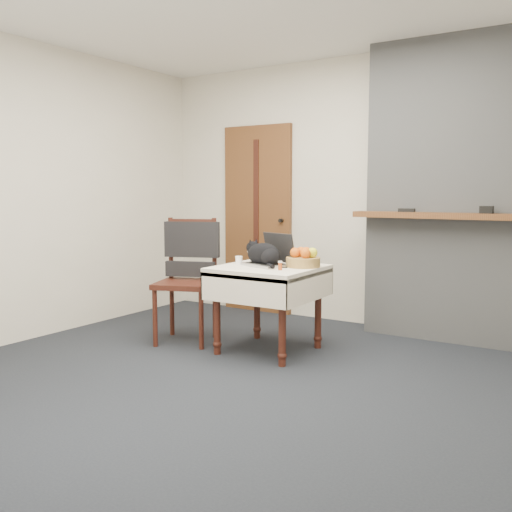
{
  "coord_description": "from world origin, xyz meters",
  "views": [
    {
      "loc": [
        2.09,
        -3.24,
        1.3
      ],
      "look_at": [
        -0.36,
        0.61,
        0.78
      ],
      "focal_mm": 40.0,
      "sensor_mm": 36.0,
      "label": 1
    }
  ],
  "objects_px": {
    "cream_jar": "(239,260)",
    "chair": "(189,262)",
    "side_table": "(269,280)",
    "fruit_basket": "(303,259)",
    "door": "(257,220)",
    "pill_bottle": "(280,265)",
    "cat": "(264,255)",
    "laptop": "(271,258)"
  },
  "relations": [
    {
      "from": "cream_jar",
      "to": "chair",
      "type": "bearing_deg",
      "value": -177.52
    },
    {
      "from": "side_table",
      "to": "fruit_basket",
      "type": "bearing_deg",
      "value": 25.88
    },
    {
      "from": "door",
      "to": "side_table",
      "type": "xyz_separation_m",
      "value": [
        0.93,
        -1.31,
        -0.41
      ]
    },
    {
      "from": "side_table",
      "to": "chair",
      "type": "relative_size",
      "value": 0.73
    },
    {
      "from": "chair",
      "to": "pill_bottle",
      "type": "bearing_deg",
      "value": -26.99
    },
    {
      "from": "cat",
      "to": "chair",
      "type": "height_order",
      "value": "chair"
    },
    {
      "from": "cat",
      "to": "fruit_basket",
      "type": "height_order",
      "value": "cat"
    },
    {
      "from": "laptop",
      "to": "cream_jar",
      "type": "height_order",
      "value": "laptop"
    },
    {
      "from": "laptop",
      "to": "door",
      "type": "bearing_deg",
      "value": 145.62
    },
    {
      "from": "pill_bottle",
      "to": "fruit_basket",
      "type": "relative_size",
      "value": 0.26
    },
    {
      "from": "cream_jar",
      "to": "pill_bottle",
      "type": "distance_m",
      "value": 0.49
    },
    {
      "from": "side_table",
      "to": "pill_bottle",
      "type": "height_order",
      "value": "pill_bottle"
    },
    {
      "from": "side_table",
      "to": "laptop",
      "type": "xyz_separation_m",
      "value": [
        -0.01,
        0.06,
        0.18
      ]
    },
    {
      "from": "cat",
      "to": "cream_jar",
      "type": "bearing_deg",
      "value": -156.58
    },
    {
      "from": "cat",
      "to": "fruit_basket",
      "type": "xyz_separation_m",
      "value": [
        0.3,
        0.11,
        -0.03
      ]
    },
    {
      "from": "cream_jar",
      "to": "fruit_basket",
      "type": "xyz_separation_m",
      "value": [
        0.53,
        0.13,
        0.03
      ]
    },
    {
      "from": "chair",
      "to": "door",
      "type": "bearing_deg",
      "value": 75.54
    },
    {
      "from": "laptop",
      "to": "pill_bottle",
      "type": "xyz_separation_m",
      "value": [
        0.2,
        -0.2,
        -0.03
      ]
    },
    {
      "from": "door",
      "to": "cat",
      "type": "relative_size",
      "value": 5.02
    },
    {
      "from": "pill_bottle",
      "to": "chair",
      "type": "height_order",
      "value": "chair"
    },
    {
      "from": "cat",
      "to": "cream_jar",
      "type": "height_order",
      "value": "cat"
    },
    {
      "from": "cat",
      "to": "laptop",
      "type": "bearing_deg",
      "value": 72.49
    },
    {
      "from": "cat",
      "to": "chair",
      "type": "bearing_deg",
      "value": -157.65
    },
    {
      "from": "cat",
      "to": "chair",
      "type": "xyz_separation_m",
      "value": [
        -0.75,
        -0.04,
        -0.11
      ]
    },
    {
      "from": "door",
      "to": "pill_bottle",
      "type": "bearing_deg",
      "value": -52.39
    },
    {
      "from": "door",
      "to": "laptop",
      "type": "relative_size",
      "value": 4.63
    },
    {
      "from": "laptop",
      "to": "chair",
      "type": "relative_size",
      "value": 0.4
    },
    {
      "from": "pill_bottle",
      "to": "fruit_basket",
      "type": "bearing_deg",
      "value": 77.43
    },
    {
      "from": "pill_bottle",
      "to": "chair",
      "type": "xyz_separation_m",
      "value": [
        -0.99,
        0.11,
        -0.05
      ]
    },
    {
      "from": "side_table",
      "to": "fruit_basket",
      "type": "distance_m",
      "value": 0.33
    },
    {
      "from": "side_table",
      "to": "laptop",
      "type": "bearing_deg",
      "value": 99.96
    },
    {
      "from": "side_table",
      "to": "cream_jar",
      "type": "distance_m",
      "value": 0.32
    },
    {
      "from": "laptop",
      "to": "cat",
      "type": "xyz_separation_m",
      "value": [
        -0.04,
        -0.05,
        0.03
      ]
    },
    {
      "from": "side_table",
      "to": "cream_jar",
      "type": "relative_size",
      "value": 11.66
    },
    {
      "from": "door",
      "to": "laptop",
      "type": "bearing_deg",
      "value": -53.69
    },
    {
      "from": "side_table",
      "to": "laptop",
      "type": "distance_m",
      "value": 0.19
    },
    {
      "from": "door",
      "to": "cream_jar",
      "type": "bearing_deg",
      "value": -63.82
    },
    {
      "from": "laptop",
      "to": "fruit_basket",
      "type": "height_order",
      "value": "laptop"
    },
    {
      "from": "pill_bottle",
      "to": "fruit_basket",
      "type": "xyz_separation_m",
      "value": [
        0.06,
        0.27,
        0.03
      ]
    },
    {
      "from": "door",
      "to": "cream_jar",
      "type": "xyz_separation_m",
      "value": [
        0.65,
        -1.32,
        -0.27
      ]
    },
    {
      "from": "fruit_basket",
      "to": "chair",
      "type": "xyz_separation_m",
      "value": [
        -1.05,
        -0.15,
        -0.08
      ]
    },
    {
      "from": "side_table",
      "to": "door",
      "type": "bearing_deg",
      "value": 125.41
    }
  ]
}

